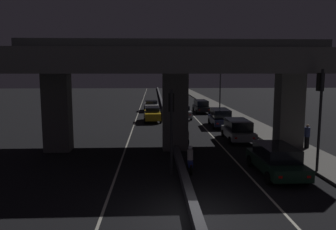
% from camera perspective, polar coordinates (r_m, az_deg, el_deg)
% --- Properties ---
extents(ground_plane, '(200.00, 200.00, 0.00)m').
position_cam_1_polar(ground_plane, '(12.85, 4.64, -17.32)').
color(ground_plane, black).
extents(lane_line_left_inner, '(0.12, 126.00, 0.00)m').
position_cam_1_polar(lane_line_left_inner, '(46.92, -5.03, 0.85)').
color(lane_line_left_inner, beige).
rests_on(lane_line_left_inner, ground_plane).
extents(lane_line_right_inner, '(0.12, 126.00, 0.00)m').
position_cam_1_polar(lane_line_right_inner, '(47.15, 3.49, 0.89)').
color(lane_line_right_inner, beige).
rests_on(lane_line_right_inner, ground_plane).
extents(median_divider, '(0.38, 126.00, 0.43)m').
position_cam_1_polar(median_divider, '(46.88, -0.76, 1.13)').
color(median_divider, '#4C4C51').
rests_on(median_divider, ground_plane).
extents(sidewalk_right, '(2.78, 126.00, 0.15)m').
position_cam_1_polar(sidewalk_right, '(41.16, 11.46, -0.10)').
color(sidewalk_right, slate).
rests_on(sidewalk_right, ground_plane).
extents(elevated_overpass, '(21.53, 10.25, 7.62)m').
position_cam_1_polar(elevated_overpass, '(22.54, 1.26, 8.23)').
color(elevated_overpass, '#5B5956').
rests_on(elevated_overpass, ground_plane).
extents(traffic_light_left_of_median, '(0.30, 0.49, 4.52)m').
position_cam_1_polar(traffic_light_left_of_median, '(16.84, 0.56, -0.35)').
color(traffic_light_left_of_median, black).
rests_on(traffic_light_left_of_median, ground_plane).
extents(traffic_light_right_of_median, '(0.30, 0.49, 5.55)m').
position_cam_1_polar(traffic_light_right_of_median, '(18.86, 24.93, 1.86)').
color(traffic_light_right_of_median, black).
rests_on(traffic_light_right_of_median, ground_plane).
extents(street_lamp, '(2.54, 0.32, 7.29)m').
position_cam_1_polar(street_lamp, '(45.18, 8.61, 6.11)').
color(street_lamp, '#2D2D30').
rests_on(street_lamp, ground_plane).
extents(car_dark_green_lead, '(2.08, 4.81, 1.57)m').
position_cam_1_polar(car_dark_green_lead, '(18.30, 18.28, -7.32)').
color(car_dark_green_lead, black).
rests_on(car_dark_green_lead, ground_plane).
extents(car_silver_second, '(2.13, 4.51, 1.63)m').
position_cam_1_polar(car_silver_second, '(26.68, 12.07, -2.45)').
color(car_silver_second, gray).
rests_on(car_silver_second, ground_plane).
extents(car_dark_blue_third, '(2.14, 4.79, 1.74)m').
position_cam_1_polar(car_dark_blue_third, '(33.11, 9.10, -0.38)').
color(car_dark_blue_third, '#141938').
rests_on(car_dark_blue_third, ground_plane).
extents(car_silver_fourth, '(1.96, 4.46, 1.51)m').
position_cam_1_polar(car_silver_fourth, '(38.15, 2.51, 0.51)').
color(car_silver_fourth, gray).
rests_on(car_silver_fourth, ground_plane).
extents(car_black_fifth, '(1.94, 4.83, 1.65)m').
position_cam_1_polar(car_black_fifth, '(44.28, 5.78, 1.58)').
color(car_black_fifth, black).
rests_on(car_black_fifth, ground_plane).
extents(car_taxi_yellow_lead_oncoming, '(1.98, 4.26, 1.55)m').
position_cam_1_polar(car_taxi_yellow_lead_oncoming, '(35.97, -2.74, 0.15)').
color(car_taxi_yellow_lead_oncoming, gold).
rests_on(car_taxi_yellow_lead_oncoming, ground_plane).
extents(car_white_second_oncoming, '(2.15, 4.18, 1.43)m').
position_cam_1_polar(car_white_second_oncoming, '(45.87, -2.93, 1.65)').
color(car_white_second_oncoming, silver).
rests_on(car_white_second_oncoming, ground_plane).
extents(motorcycle_blue_filtering_near, '(0.33, 1.81, 1.43)m').
position_cam_1_polar(motorcycle_blue_filtering_near, '(18.04, 3.88, -7.89)').
color(motorcycle_blue_filtering_near, black).
rests_on(motorcycle_blue_filtering_near, ground_plane).
extents(motorcycle_black_filtering_mid, '(0.32, 1.93, 1.40)m').
position_cam_1_polar(motorcycle_black_filtering_mid, '(23.58, 3.30, -4.26)').
color(motorcycle_black_filtering_mid, black).
rests_on(motorcycle_black_filtering_mid, ground_plane).
extents(motorcycle_white_filtering_far, '(0.33, 1.83, 1.41)m').
position_cam_1_polar(motorcycle_white_filtering_far, '(29.19, 1.98, -1.96)').
color(motorcycle_white_filtering_far, black).
rests_on(motorcycle_white_filtering_far, ground_plane).
extents(pedestrian_on_sidewalk, '(0.38, 0.38, 1.67)m').
position_cam_1_polar(pedestrian_on_sidewalk, '(24.69, 23.05, -3.43)').
color(pedestrian_on_sidewalk, black).
rests_on(pedestrian_on_sidewalk, sidewalk_right).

